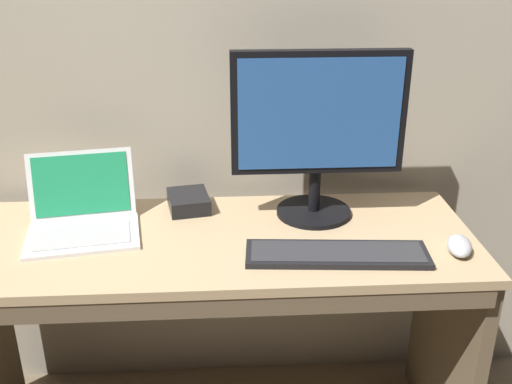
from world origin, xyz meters
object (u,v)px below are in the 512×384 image
object	(u,v)px
laptop_white	(82,215)
external_drive_box	(188,201)
computer_mouse	(459,246)
external_monitor	(318,126)
wired_keyboard	(337,254)

from	to	relation	value
laptop_white	external_drive_box	world-z (taller)	laptop_white
computer_mouse	external_monitor	bearing A→B (deg)	160.42
wired_keyboard	external_drive_box	bearing A→B (deg)	141.15
laptop_white	wired_keyboard	size ratio (longest dim) A/B	0.70
external_monitor	external_drive_box	xyz separation A→B (m)	(-0.40, 0.08, -0.27)
wired_keyboard	external_drive_box	size ratio (longest dim) A/B	3.36
laptop_white	computer_mouse	world-z (taller)	laptop_white
external_monitor	external_drive_box	distance (m)	0.49
laptop_white	computer_mouse	xyz separation A→B (m)	(1.07, -0.20, -0.03)
external_monitor	computer_mouse	world-z (taller)	external_monitor
laptop_white	wired_keyboard	world-z (taller)	laptop_white
wired_keyboard	computer_mouse	bearing A→B (deg)	1.11
external_monitor	wired_keyboard	world-z (taller)	external_monitor
external_monitor	computer_mouse	distance (m)	0.52
external_monitor	computer_mouse	bearing A→B (deg)	-34.38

